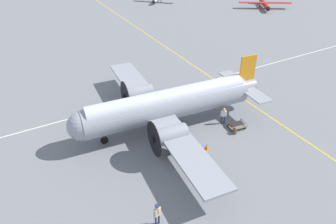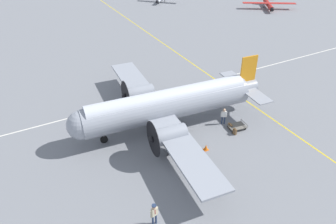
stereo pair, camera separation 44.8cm
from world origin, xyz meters
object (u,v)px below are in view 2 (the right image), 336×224
object	(u,v)px
light_aircraft_distant	(269,5)
baggage_cart	(237,126)
airliner_main	(164,105)
crew_foreground	(154,212)
suitcase_near_door	(235,132)
suitcase_upright_spare	(230,126)
traffic_cone	(206,147)
passenger_boarding	(224,115)

from	to	relation	value
light_aircraft_distant	baggage_cart	bearing A→B (deg)	-14.88
airliner_main	crew_foreground	world-z (taller)	airliner_main
suitcase_near_door	light_aircraft_distant	xyz separation A→B (m)	(-31.34, 33.15, 0.54)
suitcase_upright_spare	baggage_cart	size ratio (longest dim) A/B	0.30
traffic_cone	light_aircraft_distant	bearing A→B (deg)	130.98
traffic_cone	airliner_main	bearing A→B (deg)	-159.76
crew_foreground	suitcase_near_door	world-z (taller)	crew_foreground
baggage_cart	light_aircraft_distant	xyz separation A→B (m)	(-30.72, 32.38, 0.57)
baggage_cart	traffic_cone	world-z (taller)	traffic_cone
suitcase_near_door	suitcase_upright_spare	world-z (taller)	suitcase_near_door
suitcase_upright_spare	baggage_cart	distance (m)	0.66
crew_foreground	passenger_boarding	world-z (taller)	crew_foreground
suitcase_upright_spare	crew_foreground	bearing A→B (deg)	-59.90
suitcase_near_door	suitcase_upright_spare	bearing A→B (deg)	166.59
airliner_main	traffic_cone	xyz separation A→B (m)	(4.70, 1.73, -2.31)
crew_foreground	baggage_cart	size ratio (longest dim) A/B	1.05
suitcase_near_door	suitcase_upright_spare	distance (m)	1.03
airliner_main	passenger_boarding	size ratio (longest dim) A/B	13.11
suitcase_upright_spare	light_aircraft_distant	world-z (taller)	light_aircraft_distant
passenger_boarding	suitcase_upright_spare	xyz separation A→B (m)	(0.92, 0.17, -0.82)
airliner_main	traffic_cone	bearing A→B (deg)	115.46
crew_foreground	suitcase_near_door	size ratio (longest dim) A/B	2.93
airliner_main	crew_foreground	distance (m)	11.36
passenger_boarding	suitcase_near_door	world-z (taller)	passenger_boarding
airliner_main	suitcase_upright_spare	xyz separation A→B (m)	(3.04, 5.65, -2.33)
crew_foreground	baggage_cart	world-z (taller)	crew_foreground
traffic_cone	suitcase_near_door	bearing A→B (deg)	100.05
crew_foreground	traffic_cone	world-z (taller)	crew_foreground
passenger_boarding	light_aircraft_distant	xyz separation A→B (m)	(-29.41, 33.08, -0.23)
suitcase_near_door	traffic_cone	xyz separation A→B (m)	(0.65, -3.68, -0.04)
baggage_cart	traffic_cone	xyz separation A→B (m)	(1.27, -4.45, -0.01)
crew_foreground	passenger_boarding	xyz separation A→B (m)	(-7.55, 11.27, -0.10)
passenger_boarding	baggage_cart	size ratio (longest dim) A/B	0.98
passenger_boarding	airliner_main	bearing A→B (deg)	10.06
suitcase_near_door	airliner_main	bearing A→B (deg)	-126.82
crew_foreground	baggage_cart	xyz separation A→B (m)	(-6.24, 11.97, -0.89)
suitcase_near_door	suitcase_upright_spare	size ratio (longest dim) A/B	1.21
airliner_main	suitcase_near_door	xyz separation A→B (m)	(4.05, 5.41, -2.28)
airliner_main	suitcase_upright_spare	world-z (taller)	airliner_main
suitcase_upright_spare	traffic_cone	xyz separation A→B (m)	(1.66, -3.92, 0.02)
airliner_main	baggage_cart	bearing A→B (deg)	156.17
suitcase_upright_spare	baggage_cart	world-z (taller)	baggage_cart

